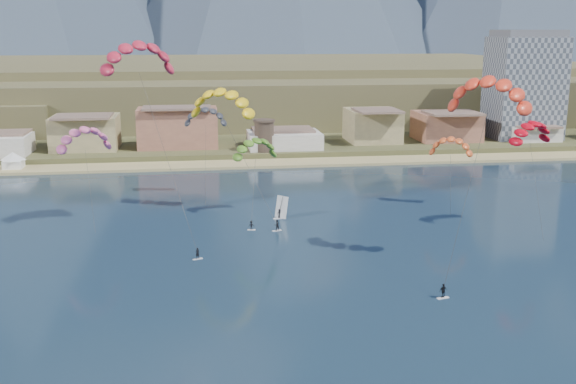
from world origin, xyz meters
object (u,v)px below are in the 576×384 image
at_px(watchtower, 264,135).
at_px(windsurfer, 280,212).
at_px(kitesurfer_red, 138,53).
at_px(apartment_tower, 524,85).
at_px(kitesurfer_green, 255,146).
at_px(kitesurfer_yellow, 222,99).
at_px(kitesurfer_orange, 489,89).

relative_size(watchtower, windsurfer, 2.05).
bearing_deg(kitesurfer_red, apartment_tower, 37.48).
height_order(watchtower, kitesurfer_green, kitesurfer_green).
distance_m(watchtower, kitesurfer_red, 77.25).
xyz_separation_m(kitesurfer_green, windsurfer, (4.19, -3.09, -11.83)).
height_order(apartment_tower, windsurfer, apartment_tower).
xyz_separation_m(kitesurfer_yellow, windsurfer, (9.98, -6.05, -20.22)).
xyz_separation_m(apartment_tower, watchtower, (-80.00, -14.00, -11.45)).
distance_m(kitesurfer_green, windsurfer, 12.92).
xyz_separation_m(apartment_tower, kitesurfer_green, (-87.68, -71.81, -4.66)).
bearing_deg(windsurfer, watchtower, 86.72).
height_order(kitesurfer_orange, kitesurfer_green, kitesurfer_orange).
height_order(watchtower, kitesurfer_yellow, kitesurfer_yellow).
distance_m(apartment_tower, kitesurfer_orange, 119.16).
height_order(watchtower, kitesurfer_orange, kitesurfer_orange).
height_order(apartment_tower, kitesurfer_red, apartment_tower).
relative_size(kitesurfer_red, kitesurfer_yellow, 1.30).
relative_size(watchtower, kitesurfer_red, 0.25).
relative_size(watchtower, kitesurfer_green, 0.52).
bearing_deg(kitesurfer_red, kitesurfer_orange, -23.71).
distance_m(kitesurfer_red, windsurfer, 38.18).
distance_m(kitesurfer_orange, kitesurfer_green, 45.78).
bearing_deg(watchtower, kitesurfer_yellow, -103.80).
height_order(kitesurfer_green, windsurfer, kitesurfer_green).
distance_m(kitesurfer_red, kitesurfer_yellow, 21.09).
bearing_deg(kitesurfer_green, watchtower, 82.43).
bearing_deg(apartment_tower, kitesurfer_yellow, -143.62).
bearing_deg(kitesurfer_yellow, kitesurfer_orange, -44.45).
xyz_separation_m(apartment_tower, kitesurfer_orange, (-57.65, -103.98, 7.97)).
bearing_deg(apartment_tower, kitesurfer_red, -142.52).
height_order(kitesurfer_red, kitesurfer_yellow, kitesurfer_red).
bearing_deg(windsurfer, kitesurfer_green, 143.62).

